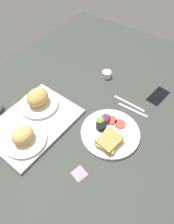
# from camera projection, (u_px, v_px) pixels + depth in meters

# --- Properties ---
(ground_plane) EXTENTS (1.90, 1.50, 0.03)m
(ground_plane) POSITION_uv_depth(u_px,v_px,m) (89.00, 124.00, 1.10)
(ground_plane) COLOR #383D38
(serving_tray) EXTENTS (0.46, 0.35, 0.02)m
(serving_tray) POSITION_uv_depth(u_px,v_px,m) (33.00, 122.00, 1.08)
(serving_tray) COLOR #9EA0A3
(serving_tray) RESTS_ON ground_plane
(bread_plate_near) EXTENTS (0.21, 0.21, 0.09)m
(bread_plate_near) POSITION_uv_depth(u_px,v_px,m) (24.00, 137.00, 0.98)
(bread_plate_near) COLOR white
(bread_plate_near) RESTS_ON serving_tray
(bread_plate_far) EXTENTS (0.21, 0.21, 0.10)m
(bread_plate_far) POSITION_uv_depth(u_px,v_px,m) (38.00, 100.00, 1.11)
(bread_plate_far) COLOR white
(bread_plate_far) RESTS_ON serving_tray
(plate_with_salad) EXTENTS (0.29, 0.29, 0.05)m
(plate_with_salad) POSITION_uv_depth(u_px,v_px,m) (109.00, 132.00, 1.03)
(plate_with_salad) COLOR white
(plate_with_salad) RESTS_ON ground_plane
(espresso_cup) EXTENTS (0.06, 0.06, 0.04)m
(espresso_cup) POSITION_uv_depth(u_px,v_px,m) (107.00, 74.00, 1.29)
(espresso_cup) COLOR silver
(espresso_cup) RESTS_ON ground_plane
(fork) EXTENTS (0.02, 0.17, 0.01)m
(fork) POSITION_uv_depth(u_px,v_px,m) (133.00, 110.00, 1.14)
(fork) COLOR #B7B7BC
(fork) RESTS_ON ground_plane
(knife) EXTENTS (0.02, 0.19, 0.01)m
(knife) POSITION_uv_depth(u_px,v_px,m) (129.00, 103.00, 1.17)
(knife) COLOR #B7B7BC
(knife) RESTS_ON ground_plane
(cell_phone) EXTENTS (0.15, 0.09, 0.01)m
(cell_phone) POSITION_uv_depth(u_px,v_px,m) (158.00, 96.00, 1.20)
(cell_phone) COLOR black
(cell_phone) RESTS_ON ground_plane
(sticky_note) EXTENTS (0.07, 0.07, 0.00)m
(sticky_note) POSITION_uv_depth(u_px,v_px,m) (79.00, 173.00, 0.92)
(sticky_note) COLOR pink
(sticky_note) RESTS_ON ground_plane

